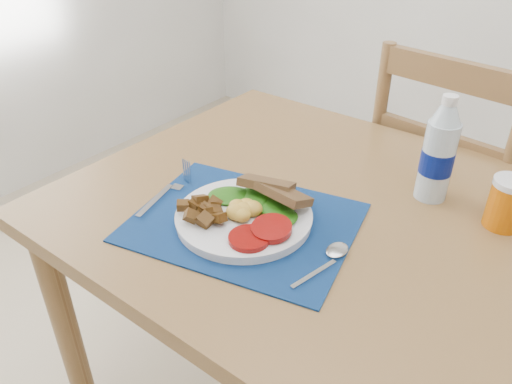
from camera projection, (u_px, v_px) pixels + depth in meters
table at (386, 264)px, 1.03m from camera, size 1.40×0.90×0.75m
chair_far at (447, 172)px, 1.50m from camera, size 0.48×0.47×1.18m
placemat at (244, 222)px, 1.01m from camera, size 0.50×0.43×0.00m
breakfast_plate at (241, 213)px, 1.00m from camera, size 0.27×0.27×0.07m
fork at (169, 192)px, 1.10m from camera, size 0.05×0.19×0.00m
spoon at (329, 258)px, 0.91m from camera, size 0.04×0.16×0.00m
water_bottle at (438, 155)px, 1.04m from camera, size 0.07×0.07×0.23m
juice_glass at (507, 205)px, 0.98m from camera, size 0.07×0.07×0.10m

